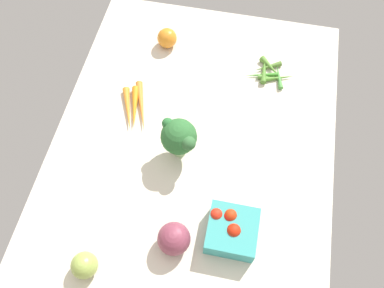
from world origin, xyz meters
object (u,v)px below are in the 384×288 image
(heirloom_tomato_green, at_px, (84,265))
(carrot_bunch, at_px, (135,107))
(heirloom_tomato_orange, at_px, (167,38))
(red_onion_near_basket, at_px, (174,239))
(okra_pile, at_px, (270,72))
(berry_basket, at_px, (231,230))
(broccoli_head, at_px, (179,138))

(heirloom_tomato_green, distance_m, carrot_bunch, 0.45)
(carrot_bunch, bearing_deg, heirloom_tomato_orange, -7.88)
(red_onion_near_basket, distance_m, okra_pile, 0.58)
(berry_basket, bearing_deg, red_onion_near_basket, 111.10)
(red_onion_near_basket, bearing_deg, okra_pile, -16.76)
(red_onion_near_basket, relative_size, heirloom_tomato_green, 1.27)
(red_onion_near_basket, distance_m, carrot_bunch, 0.40)
(berry_basket, relative_size, carrot_bunch, 0.70)
(heirloom_tomato_green, xyz_separation_m, okra_pile, (0.65, -0.35, -0.02))
(broccoli_head, bearing_deg, red_onion_near_basket, -170.87)
(berry_basket, xyz_separation_m, okra_pile, (0.51, -0.04, -0.02))
(broccoli_head, relative_size, carrot_bunch, 0.78)
(broccoli_head, bearing_deg, berry_basket, -139.13)
(heirloom_tomato_green, relative_size, okra_pile, 0.41)
(heirloom_tomato_green, height_order, okra_pile, heirloom_tomato_green)
(berry_basket, bearing_deg, okra_pile, -4.47)
(red_onion_near_basket, height_order, heirloom_tomato_orange, red_onion_near_basket)
(heirloom_tomato_green, xyz_separation_m, broccoli_head, (0.34, -0.15, 0.05))
(red_onion_near_basket, bearing_deg, carrot_bunch, 28.78)
(red_onion_near_basket, xyz_separation_m, heirloom_tomato_orange, (0.61, 0.16, -0.01))
(heirloom_tomato_green, xyz_separation_m, carrot_bunch, (0.45, 0.01, -0.02))
(heirloom_tomato_orange, relative_size, broccoli_head, 0.47)
(red_onion_near_basket, height_order, berry_basket, red_onion_near_basket)
(red_onion_near_basket, xyz_separation_m, okra_pile, (0.56, -0.17, -0.03))
(heirloom_tomato_green, distance_m, berry_basket, 0.35)
(heirloom_tomato_orange, height_order, carrot_bunch, heirloom_tomato_orange)
(heirloom_tomato_orange, height_order, berry_basket, berry_basket)
(heirloom_tomato_green, distance_m, okra_pile, 0.74)
(okra_pile, xyz_separation_m, carrot_bunch, (-0.21, 0.36, 0.00))
(heirloom_tomato_green, height_order, broccoli_head, broccoli_head)
(heirloom_tomato_orange, distance_m, broccoli_head, 0.39)
(heirloom_tomato_green, height_order, carrot_bunch, heirloom_tomato_green)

